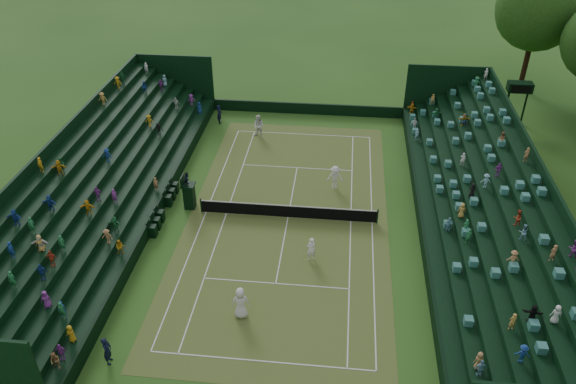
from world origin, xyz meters
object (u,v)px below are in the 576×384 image
(player_near_east, at_px, (311,249))
(player_far_east, at_px, (335,177))
(player_far_west, at_px, (259,126))
(tennis_net, at_px, (288,211))
(umpire_chair, at_px, (189,193))
(player_near_west, at_px, (241,303))

(player_near_east, distance_m, player_far_east, 8.09)
(player_far_west, bearing_deg, tennis_net, -51.56)
(umpire_chair, relative_size, player_near_west, 1.45)
(umpire_chair, bearing_deg, player_near_east, -28.19)
(tennis_net, relative_size, player_near_east, 7.30)
(tennis_net, xyz_separation_m, player_far_west, (-3.61, 11.10, 0.42))
(player_near_east, bearing_deg, player_far_east, -123.28)
(player_far_east, bearing_deg, player_near_west, -111.90)
(player_near_west, relative_size, player_far_east, 1.08)
(player_near_east, distance_m, player_far_west, 16.13)
(tennis_net, distance_m, player_near_east, 4.48)
(player_near_east, relative_size, player_far_east, 0.91)
(player_near_west, height_order, player_near_east, player_near_west)
(player_near_west, distance_m, player_far_west, 20.26)
(player_near_west, distance_m, player_near_east, 5.95)
(player_far_west, relative_size, player_far_east, 1.08)
(tennis_net, relative_size, player_far_west, 6.15)
(tennis_net, height_order, player_far_west, player_far_west)
(umpire_chair, bearing_deg, player_far_east, 19.92)
(player_near_west, relative_size, player_far_west, 0.99)
(tennis_net, distance_m, player_near_west, 9.18)
(tennis_net, bearing_deg, umpire_chair, 176.08)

